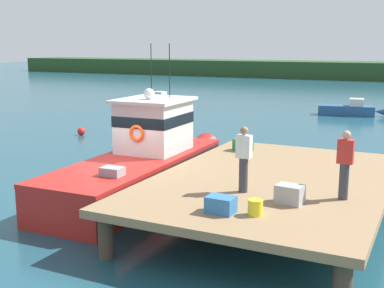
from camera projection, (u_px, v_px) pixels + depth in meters
name	position (u px, v px, depth m)	size (l,w,h in m)	color
ground_plane	(126.00, 197.00, 15.98)	(200.00, 200.00, 0.00)	#1E4C5B
dock	(272.00, 182.00, 13.69)	(6.00, 9.00, 1.20)	#4C3D2D
main_fishing_boat	(145.00, 161.00, 16.51)	(2.76, 9.85, 4.80)	red
crate_single_far	(290.00, 194.00, 11.38)	(0.60, 0.44, 0.43)	#9E9EA3
crate_stack_mid_dock	(221.00, 205.00, 10.76)	(0.60, 0.44, 0.36)	#3370B2
crate_single_by_cleat	(243.00, 145.00, 17.11)	(0.60, 0.44, 0.40)	#2D8442
bait_bucket	(255.00, 207.00, 10.61)	(0.32, 0.32, 0.34)	yellow
deckhand_by_the_boat	(244.00, 158.00, 12.16)	(0.36, 0.22, 1.63)	#383842
deckhand_further_back	(345.00, 163.00, 11.59)	(0.36, 0.22, 1.63)	#383842
moored_boat_far_left	(351.00, 110.00, 34.31)	(4.69, 1.73, 1.17)	#285184
moored_boat_near_channel	(163.00, 101.00, 40.06)	(4.32, 1.22, 1.09)	#285184
mooring_buoy_inshore	(81.00, 131.00, 26.85)	(0.42, 0.42, 0.42)	red
far_shoreline	(371.00, 71.00, 70.35)	(120.00, 8.00, 2.40)	#284723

